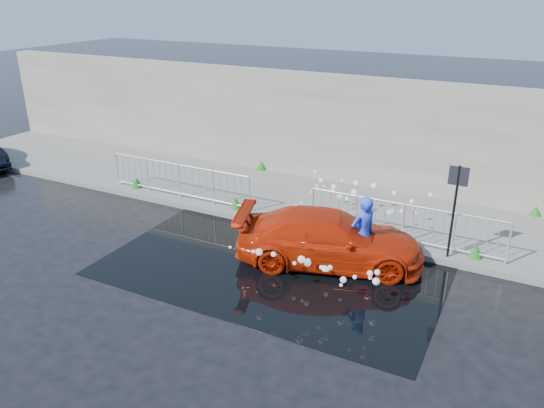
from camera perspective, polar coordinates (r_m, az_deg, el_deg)
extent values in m
plane|color=black|center=(12.42, -3.97, -8.14)|extent=(90.00, 90.00, 0.00)
cube|color=#5B5C57|center=(16.41, 5.00, 0.06)|extent=(30.00, 4.00, 0.15)
cube|color=#5B5C57|center=(14.73, 2.02, -2.57)|extent=(30.00, 0.25, 0.16)
cube|color=#6D665C|center=(17.80, 7.93, 7.92)|extent=(30.00, 0.60, 3.50)
cube|color=black|center=(12.97, 0.22, -6.64)|extent=(8.00, 5.00, 0.01)
cylinder|color=black|center=(13.29, 18.89, -1.21)|extent=(0.06, 0.06, 2.50)
cube|color=black|center=(12.94, 19.44, 2.85)|extent=(0.45, 0.04, 0.45)
cylinder|color=silver|center=(18.26, -16.28, 3.66)|extent=(0.05, 0.05, 1.10)
cylinder|color=silver|center=(15.40, -2.45, 1.09)|extent=(0.05, 0.05, 1.10)
cylinder|color=silver|center=(16.54, -10.06, 4.20)|extent=(5.00, 0.04, 0.04)
cylinder|color=silver|center=(16.86, -9.85, 1.13)|extent=(5.00, 0.04, 0.04)
cylinder|color=silver|center=(14.59, 4.41, -0.22)|extent=(0.05, 0.05, 1.10)
cylinder|color=silver|center=(13.66, 24.13, -3.91)|extent=(0.05, 0.05, 1.10)
cylinder|color=silver|center=(13.71, 14.13, -0.06)|extent=(5.00, 0.04, 0.04)
cylinder|color=silver|center=(14.09, 13.77, -3.63)|extent=(5.00, 0.04, 0.04)
cone|color=#134412|center=(17.96, -14.40, 2.29)|extent=(0.40, 0.40, 0.36)
cone|color=#134412|center=(15.83, -3.91, 0.11)|extent=(0.36, 0.36, 0.31)
cone|color=#134412|center=(14.54, 6.99, -1.92)|extent=(0.44, 0.44, 0.39)
cone|color=#134412|center=(13.89, 21.05, -4.71)|extent=(0.38, 0.38, 0.34)
cone|color=#134412|center=(19.14, -1.12, 4.22)|extent=(0.42, 0.42, 0.32)
cone|color=#134412|center=(17.10, 26.52, -0.64)|extent=(0.34, 0.34, 0.27)
sphere|color=white|center=(14.77, 2.60, -0.19)|extent=(0.09, 0.09, 0.09)
sphere|color=white|center=(14.69, 8.13, 0.55)|extent=(0.12, 0.12, 0.12)
sphere|color=white|center=(15.57, 10.88, 1.95)|extent=(0.17, 0.17, 0.17)
sphere|color=white|center=(14.29, 8.01, -2.18)|extent=(0.17, 0.17, 0.17)
sphere|color=white|center=(14.34, 9.84, -1.72)|extent=(0.07, 0.07, 0.07)
sphere|color=white|center=(15.18, 8.81, 1.23)|extent=(0.17, 0.17, 0.17)
sphere|color=white|center=(14.88, 7.29, 0.79)|extent=(0.14, 0.14, 0.14)
sphere|color=white|center=(15.09, 12.98, 1.17)|extent=(0.12, 0.12, 0.12)
sphere|color=white|center=(15.52, 6.66, 1.91)|extent=(0.14, 0.14, 0.14)
sphere|color=white|center=(13.84, 13.82, -3.01)|extent=(0.14, 0.14, 0.14)
sphere|color=white|center=(14.88, 14.78, 0.28)|extent=(0.12, 0.12, 0.12)
sphere|color=white|center=(14.01, 7.10, -3.09)|extent=(0.14, 0.14, 0.14)
sphere|color=white|center=(15.54, 5.29, 2.55)|extent=(0.14, 0.14, 0.14)
sphere|color=white|center=(14.60, 13.74, -0.73)|extent=(0.09, 0.09, 0.09)
sphere|color=white|center=(14.65, 7.64, -0.86)|extent=(0.07, 0.07, 0.07)
sphere|color=white|center=(16.07, 4.66, 3.53)|extent=(0.10, 0.10, 0.10)
sphere|color=white|center=(14.97, 3.19, 0.13)|extent=(0.08, 0.08, 0.08)
sphere|color=white|center=(15.18, 4.24, 1.28)|extent=(0.07, 0.07, 0.07)
sphere|color=white|center=(14.17, 3.65, -2.72)|extent=(0.10, 0.10, 0.10)
sphere|color=white|center=(15.47, 5.59, 1.97)|extent=(0.07, 0.07, 0.07)
sphere|color=white|center=(14.45, 9.07, -0.92)|extent=(0.09, 0.09, 0.09)
sphere|color=white|center=(14.34, 12.45, -0.85)|extent=(0.13, 0.13, 0.13)
sphere|color=white|center=(14.36, 12.76, -0.78)|extent=(0.11, 0.11, 0.11)
sphere|color=white|center=(14.72, 2.55, -0.70)|extent=(0.14, 0.14, 0.14)
sphere|color=white|center=(15.38, 4.84, 1.96)|extent=(0.09, 0.09, 0.09)
sphere|color=white|center=(14.46, 15.23, -0.95)|extent=(0.07, 0.07, 0.07)
sphere|color=white|center=(15.17, 6.55, 1.46)|extent=(0.12, 0.12, 0.12)
sphere|color=white|center=(15.31, 9.02, 2.25)|extent=(0.15, 0.15, 0.15)
sphere|color=white|center=(13.62, 9.16, -4.75)|extent=(0.11, 0.11, 0.11)
sphere|color=white|center=(13.92, 6.91, -3.67)|extent=(0.17, 0.17, 0.17)
sphere|color=white|center=(15.61, 7.52, 2.50)|extent=(0.08, 0.08, 0.08)
sphere|color=white|center=(14.53, 5.46, -1.22)|extent=(0.18, 0.18, 0.18)
sphere|color=white|center=(15.21, 16.68, 0.96)|extent=(0.11, 0.11, 0.11)
sphere|color=white|center=(14.01, 10.32, -1.92)|extent=(0.13, 0.13, 0.13)
sphere|color=white|center=(14.64, 3.52, -1.13)|extent=(0.13, 0.13, 0.13)
sphere|color=white|center=(11.27, 3.85, -6.33)|extent=(0.16, 0.16, 0.16)
sphere|color=white|center=(10.93, 10.50, -7.81)|extent=(0.08, 0.08, 0.08)
sphere|color=white|center=(11.44, -2.06, -5.13)|extent=(0.08, 0.08, 0.08)
sphere|color=white|center=(11.27, 0.17, -5.43)|extent=(0.12, 0.12, 0.12)
sphere|color=white|center=(11.14, 6.26, -6.82)|extent=(0.11, 0.11, 0.11)
sphere|color=white|center=(12.18, 5.94, -7.05)|extent=(0.10, 0.10, 0.10)
sphere|color=white|center=(12.10, 2.43, -6.38)|extent=(0.09, 0.09, 0.09)
sphere|color=white|center=(11.91, 7.44, -8.64)|extent=(0.08, 0.08, 0.08)
sphere|color=white|center=(11.53, 11.02, -8.15)|extent=(0.11, 0.11, 0.11)
sphere|color=white|center=(10.78, 10.49, -7.34)|extent=(0.12, 0.12, 0.12)
sphere|color=white|center=(11.52, 11.13, -8.16)|extent=(0.16, 0.16, 0.16)
sphere|color=white|center=(11.11, 3.18, -5.97)|extent=(0.16, 0.16, 0.16)
sphere|color=white|center=(11.38, 5.33, -6.80)|extent=(0.09, 0.09, 0.09)
sphere|color=white|center=(12.01, 3.90, -6.12)|extent=(0.12, 0.12, 0.12)
sphere|color=white|center=(11.43, 7.67, -8.07)|extent=(0.14, 0.14, 0.14)
sphere|color=white|center=(11.68, -4.52, -4.66)|extent=(0.06, 0.06, 0.06)
sphere|color=white|center=(12.10, 3.41, -5.94)|extent=(0.09, 0.09, 0.09)
sphere|color=white|center=(11.05, 5.68, -6.94)|extent=(0.14, 0.14, 0.14)
sphere|color=white|center=(10.86, 8.89, -7.77)|extent=(0.09, 0.09, 0.09)
sphere|color=white|center=(11.23, 11.26, -7.22)|extent=(0.12, 0.12, 0.12)
sphere|color=white|center=(11.75, -1.40, -5.19)|extent=(0.16, 0.16, 0.16)
imported|color=#BC2207|center=(12.89, 6.20, -3.73)|extent=(4.84, 3.10, 1.31)
imported|color=blue|center=(12.57, 9.72, -3.21)|extent=(0.74, 0.81, 1.87)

